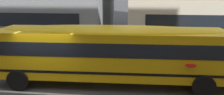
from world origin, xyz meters
name	(u,v)px	position (x,y,z in m)	size (l,w,h in m)	color
ground_plane	(44,94)	(0.00, 0.00, 0.00)	(400.00, 400.00, 0.00)	#424244
sidewalk_far	(85,50)	(0.00, 7.31, 0.01)	(120.00, 3.00, 0.01)	gray
lane_centreline	(44,94)	(0.00, 0.00, 0.00)	(110.00, 0.16, 0.01)	silver
school_bus	(115,50)	(2.84, 1.51, 1.58)	(11.99, 2.86, 2.67)	yellow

